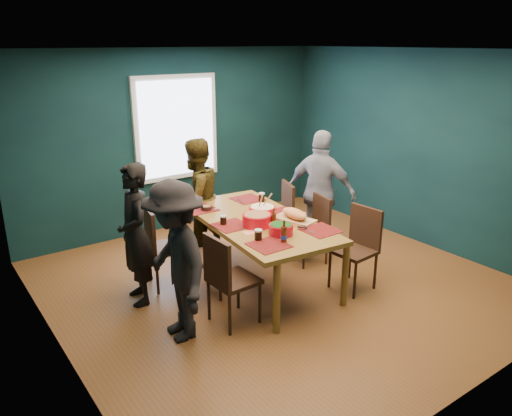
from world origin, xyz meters
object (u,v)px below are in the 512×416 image
Objects in this scene: chair_left_near at (226,274)px; chair_right_mid at (315,224)px; cutting_board at (295,215)px; dining_table at (257,226)px; person_far_left at (136,235)px; chair_right_far at (280,212)px; bowl_dumpling at (262,211)px; person_near_left at (176,262)px; bowl_salad at (257,219)px; bowl_herbs at (281,229)px; chair_left_mid at (189,252)px; person_back at (196,199)px; chair_right_near at (359,242)px; chair_left_far at (160,241)px; person_right at (321,192)px.

chair_right_mid is at bearing 17.85° from chair_left_near.
chair_left_near reaches higher than cutting_board.
person_far_left is at bearing 167.58° from dining_table.
bowl_dumpling reaches higher than chair_right_far.
chair_left_near is at bearing 84.58° from person_near_left.
bowl_salad reaches higher than bowl_herbs.
person_back is (0.69, 1.05, 0.22)m from chair_left_mid.
person_near_left reaches higher than chair_right_far.
chair_right_near is 0.60× the size of person_back.
bowl_herbs is at bearing 93.29° from person_near_left.
person_back reaches higher than cutting_board.
bowl_dumpling is at bearing 115.99° from person_near_left.
chair_left_mid reaches higher than chair_right_near.
chair_left_mid is 3.76× the size of bowl_herbs.
bowl_herbs is (-0.17, -0.56, -0.01)m from bowl_dumpling.
chair_right_mid is 0.92× the size of chair_right_near.
chair_right_mid is 2.80× the size of bowl_dumpling.
person_back is (-0.15, 1.16, 0.06)m from dining_table.
chair_left_far is 1.02× the size of chair_right_far.
chair_left_mid is 1.98m from chair_right_near.
chair_left_mid is 1.04× the size of chair_right_far.
person_right is at bearing 13.77° from bowl_dumpling.
cutting_board is (-0.97, -0.60, 0.04)m from person_right.
chair_right_far is 0.60× the size of person_near_left.
chair_left_mid is at bearing 177.80° from dining_table.
chair_right_far is at bearing 51.52° from bowl_herbs.
chair_right_near is at bearing -33.14° from dining_table.
bowl_dumpling is at bearing 79.31° from person_right.
chair_left_mid is at bearing 148.85° from chair_right_near.
chair_right_far is 1.38m from chair_right_near.
chair_left_near is 0.61× the size of person_back.
dining_table is at bearing -20.72° from chair_left_far.
person_far_left reaches higher than chair_right_far.
chair_right_mid reaches higher than dining_table.
bowl_herbs reaches higher than chair_right_mid.
person_far_left is (-0.52, 1.00, 0.22)m from chair_left_near.
chair_left_far is at bearing 153.19° from dining_table.
cutting_board is at bearing -51.39° from bowl_dumpling.
chair_left_far is 2.02m from chair_right_mid.
bowl_salad is (-1.12, -0.25, 0.37)m from chair_right_mid.
chair_left_mid is at bearing 140.21° from bowl_herbs.
chair_right_mid is 0.56× the size of person_near_left.
chair_left_near is 0.85m from bowl_salad.
chair_left_near is 2.30m from person_right.
chair_right_mid is at bearing 109.82° from person_near_left.
person_near_left reaches higher than bowl_herbs.
person_back is at bearing 67.55° from chair_left_near.
person_far_left is at bearing 147.15° from chair_right_near.
dining_table is 0.25m from bowl_salad.
chair_right_near is 2.25m from person_near_left.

